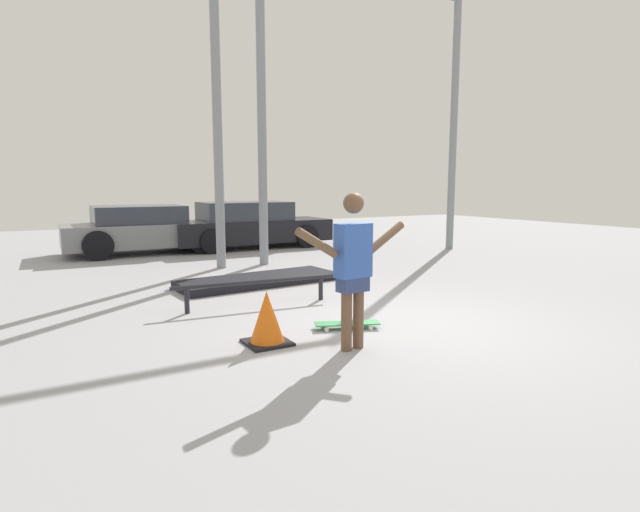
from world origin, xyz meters
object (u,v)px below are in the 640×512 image
Objects in this scene: skateboard at (347,324)px; traffic_cone at (267,318)px; skateboarder at (353,263)px; grind_rail at (257,285)px; manual_pad at (259,280)px; parked_car_grey at (144,229)px; parked_car_black at (249,225)px.

traffic_cone is at bearing -154.77° from skateboard.
skateboard is 1.36× the size of traffic_cone.
skateboarder is 0.68× the size of grind_rail.
manual_pad is at bearing 66.59° from grind_rail.
grind_rail is (-0.52, 1.65, 0.25)m from skateboard.
skateboarder is 2.79× the size of traffic_cone.
parked_car_grey is at bearing 117.73° from skateboard.
manual_pad reaches higher than skateboard.
skateboarder is 2.44m from grind_rail.
skateboarder reaches higher than grind_rail.
skateboard is 1.15m from traffic_cone.
skateboard is 0.29× the size of manual_pad.
parked_car_black is at bearing 69.83° from skateboarder.
parked_car_black is (1.89, 5.15, 0.57)m from manual_pad.
parked_car_grey is (-0.30, 7.00, 0.31)m from grind_rail.
skateboarder reaches higher than parked_car_black.
skateboard is 3.21m from manual_pad.
skateboard is 0.18× the size of parked_car_black.
skateboard is (0.38, 0.69, -0.90)m from skateboarder.
grind_rail reaches higher than manual_pad.
skateboard is at bearing -83.54° from parked_car_grey.
skateboarder is at bearing -103.33° from parked_car_black.
manual_pad is at bearing 68.66° from traffic_cone.
skateboarder reaches higher than manual_pad.
skateboarder reaches higher than traffic_cone.
grind_rail reaches higher than skateboard.
grind_rail is 1.81m from traffic_cone.
grind_rail is (-0.67, -1.56, 0.25)m from manual_pad.
traffic_cone reaches higher than grind_rail.
grind_rail is 7.19m from parked_car_black.
parked_car_black is at bearing 69.10° from grind_rail.
parked_car_black is (2.86, -0.29, 0.02)m from parked_car_grey.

